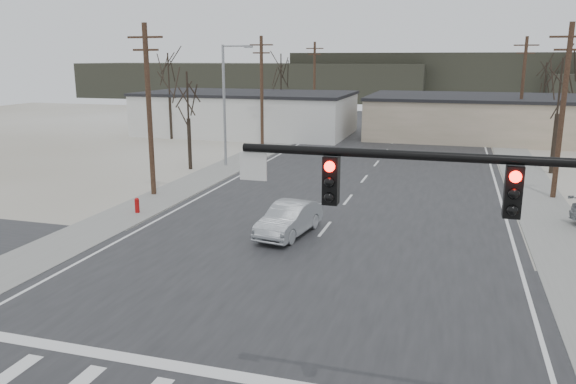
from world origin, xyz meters
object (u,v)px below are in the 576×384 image
fire_hydrant (137,205)px  car_far_b (381,114)px  car_far_a (423,125)px  traffic_signal_mast (571,244)px  sedan_crossing (289,219)px

fire_hydrant → car_far_b: (6.08, 51.88, 0.22)m
car_far_a → traffic_signal_mast: bearing=81.9°
fire_hydrant → sedan_crossing: sedan_crossing is taller
car_far_a → car_far_b: size_ratio=1.50×
sedan_crossing → car_far_a: size_ratio=0.82×
car_far_a → car_far_b: 14.97m
sedan_crossing → car_far_b: (-2.72, 53.19, -0.12)m
car_far_a → car_far_b: car_far_a is taller
fire_hydrant → car_far_a: (12.55, 38.38, 0.40)m
traffic_signal_mast → sedan_crossing: (-9.30, 12.90, -3.88)m
fire_hydrant → car_far_a: 40.39m
fire_hydrant → car_far_b: car_far_b is taller
traffic_signal_mast → car_far_b: 67.29m
traffic_signal_mast → sedan_crossing: traffic_signal_mast is taller
sedan_crossing → car_far_b: sedan_crossing is taller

